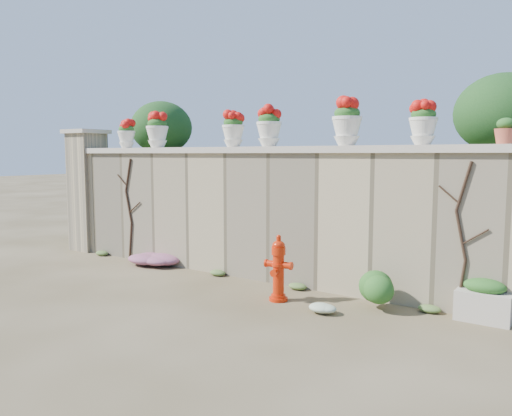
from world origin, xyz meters
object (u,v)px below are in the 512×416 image
Objects in this scene: planter_box at (484,301)px; urn_pot_0 at (126,134)px; terracotta_pot at (505,132)px; fire_hydrant at (278,268)px.

urn_pot_0 reaches higher than planter_box.
terracotta_pot is at bearing -0.00° from urn_pot_0.
fire_hydrant is at bearing -164.30° from planter_box.
fire_hydrant is 2.56m from planter_box.
terracotta_pot is (6.56, -0.00, -0.12)m from urn_pot_0.
urn_pot_0 reaches higher than fire_hydrant.
fire_hydrant is at bearing -160.11° from terracotta_pot.
terracotta_pot is at bearing 14.68° from fire_hydrant.
terracotta_pot reaches higher than fire_hydrant.
fire_hydrant is 3.26m from terracotta_pot.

